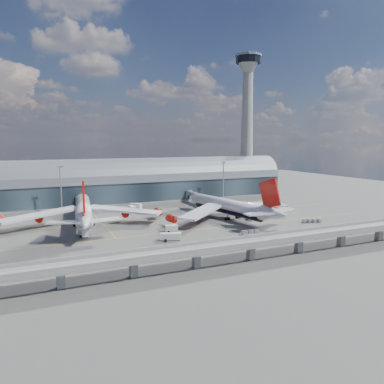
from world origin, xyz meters
name	(u,v)px	position (x,y,z in m)	size (l,w,h in m)	color
ground	(186,225)	(0.00, 0.00, 0.00)	(500.00, 500.00, 0.00)	#474744
taxi_lines	(169,217)	(0.00, 22.11, 0.01)	(200.00, 80.12, 0.01)	gold
terminal	(139,184)	(0.00, 77.99, 11.34)	(200.00, 30.00, 28.00)	#1D2831
control_tower	(247,124)	(85.00, 83.00, 51.64)	(19.00, 19.00, 103.00)	gray
guideway	(251,244)	(0.00, -55.00, 5.29)	(220.00, 8.50, 7.20)	gray
floodlight_mast_left	(61,188)	(-50.00, 55.00, 13.63)	(3.00, 0.70, 25.70)	gray
floodlight_mast_right	(223,180)	(50.00, 55.00, 13.63)	(3.00, 0.70, 25.70)	gray
airliner_left	(83,210)	(-43.36, 20.01, 6.93)	(75.71, 79.63, 24.26)	white
airliner_right	(230,207)	(26.30, 5.10, 6.07)	(70.20, 73.45, 23.40)	white
jet_bridge_left	(82,203)	(-39.54, 53.12, 5.18)	(4.40, 28.00, 7.25)	gray
jet_bridge_right	(197,196)	(29.45, 51.18, 5.18)	(4.40, 32.00, 7.25)	gray
service_truck_0	(83,232)	(-46.61, -0.33, 1.65)	(3.27, 7.90, 3.19)	silver
service_truck_1	(172,229)	(-10.68, -9.24, 1.53)	(5.67, 3.67, 3.03)	silver
service_truck_2	(171,236)	(-15.86, -21.78, 1.54)	(8.50, 4.91, 2.96)	silver
service_truck_3	(251,217)	(34.42, -2.31, 1.31)	(5.07, 5.25, 2.55)	silver
service_truck_4	(132,209)	(-13.82, 43.85, 1.59)	(2.86, 5.50, 3.14)	silver
service_truck_5	(136,206)	(-10.10, 49.75, 1.69)	(6.68, 6.70, 3.31)	silver
cargo_train_0	(247,239)	(10.97, -35.56, 0.93)	(8.11, 3.86, 1.78)	gray
cargo_train_1	(312,221)	(58.11, -19.11, 0.89)	(10.30, 4.38, 1.71)	gray
cargo_train_2	(250,232)	(18.09, -26.87, 0.99)	(8.49, 1.87, 1.90)	gray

